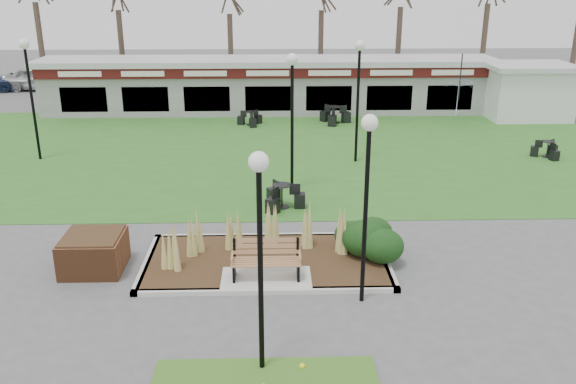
{
  "coord_description": "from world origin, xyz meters",
  "views": [
    {
      "loc": [
        0.16,
        -13.22,
        7.14
      ],
      "look_at": [
        0.59,
        2.0,
        1.69
      ],
      "focal_mm": 38.0,
      "sensor_mm": 36.0,
      "label": 1
    }
  ],
  "objects_px": {
    "lamp_post_far_right": "(359,75)",
    "car_silver": "(39,78)",
    "park_bench": "(266,259)",
    "bistro_set_b": "(334,118)",
    "bistro_set_c": "(251,120)",
    "lamp_post_near_right": "(260,217)",
    "patio_umbrella": "(458,97)",
    "lamp_post_near_left": "(368,169)",
    "lamp_post_mid_right": "(292,93)",
    "brick_planter": "(94,252)",
    "food_pavilion": "(268,85)",
    "bistro_set_d": "(547,152)",
    "car_black": "(142,78)",
    "lamp_post_mid_left": "(28,73)",
    "bistro_set_a": "(282,200)",
    "service_hut": "(527,91)"
  },
  "relations": [
    {
      "from": "food_pavilion",
      "to": "lamp_post_far_right",
      "type": "xyz_separation_m",
      "value": [
        3.55,
        -9.65,
        2.02
      ]
    },
    {
      "from": "lamp_post_far_right",
      "to": "car_black",
      "type": "height_order",
      "value": "lamp_post_far_right"
    },
    {
      "from": "food_pavilion",
      "to": "bistro_set_a",
      "type": "relative_size",
      "value": 16.71
    },
    {
      "from": "lamp_post_far_right",
      "to": "car_silver",
      "type": "height_order",
      "value": "lamp_post_far_right"
    },
    {
      "from": "lamp_post_mid_right",
      "to": "brick_planter",
      "type": "bearing_deg",
      "value": -131.71
    },
    {
      "from": "food_pavilion",
      "to": "car_black",
      "type": "height_order",
      "value": "food_pavilion"
    },
    {
      "from": "lamp_post_near_right",
      "to": "lamp_post_mid_left",
      "type": "bearing_deg",
      "value": 122.78
    },
    {
      "from": "lamp_post_mid_left",
      "to": "bistro_set_a",
      "type": "relative_size",
      "value": 3.28
    },
    {
      "from": "bistro_set_b",
      "to": "lamp_post_far_right",
      "type": "bearing_deg",
      "value": -88.38
    },
    {
      "from": "food_pavilion",
      "to": "lamp_post_mid_right",
      "type": "relative_size",
      "value": 5.2
    },
    {
      "from": "food_pavilion",
      "to": "lamp_post_mid_right",
      "type": "bearing_deg",
      "value": -86.23
    },
    {
      "from": "food_pavilion",
      "to": "lamp_post_mid_left",
      "type": "bearing_deg",
      "value": -136.1
    },
    {
      "from": "lamp_post_mid_left",
      "to": "car_silver",
      "type": "xyz_separation_m",
      "value": [
        -5.6,
        16.01,
        -2.75
      ]
    },
    {
      "from": "bistro_set_b",
      "to": "patio_umbrella",
      "type": "height_order",
      "value": "patio_umbrella"
    },
    {
      "from": "lamp_post_near_left",
      "to": "bistro_set_d",
      "type": "relative_size",
      "value": 3.54
    },
    {
      "from": "lamp_post_near_left",
      "to": "lamp_post_near_right",
      "type": "height_order",
      "value": "lamp_post_near_left"
    },
    {
      "from": "lamp_post_near_right",
      "to": "patio_umbrella",
      "type": "height_order",
      "value": "lamp_post_near_right"
    },
    {
      "from": "lamp_post_near_left",
      "to": "lamp_post_mid_left",
      "type": "xyz_separation_m",
      "value": [
        -11.53,
        11.79,
        0.31
      ]
    },
    {
      "from": "car_silver",
      "to": "car_black",
      "type": "distance_m",
      "value": 6.67
    },
    {
      "from": "brick_planter",
      "to": "patio_umbrella",
      "type": "bearing_deg",
      "value": 46.95
    },
    {
      "from": "patio_umbrella",
      "to": "park_bench",
      "type": "bearing_deg",
      "value": -120.93
    },
    {
      "from": "park_bench",
      "to": "lamp_post_mid_left",
      "type": "bearing_deg",
      "value": 130.93
    },
    {
      "from": "lamp_post_mid_left",
      "to": "lamp_post_mid_right",
      "type": "distance_m",
      "value": 10.97
    },
    {
      "from": "brick_planter",
      "to": "car_silver",
      "type": "xyz_separation_m",
      "value": [
        -10.51,
        26.0,
        0.29
      ]
    },
    {
      "from": "bistro_set_d",
      "to": "car_silver",
      "type": "bearing_deg",
      "value": 148.34
    },
    {
      "from": "lamp_post_mid_right",
      "to": "patio_umbrella",
      "type": "height_order",
      "value": "lamp_post_mid_right"
    },
    {
      "from": "lamp_post_near_right",
      "to": "patio_umbrella",
      "type": "bearing_deg",
      "value": 64.02
    },
    {
      "from": "food_pavilion",
      "to": "bistro_set_d",
      "type": "height_order",
      "value": "food_pavilion"
    },
    {
      "from": "brick_planter",
      "to": "lamp_post_near_right",
      "type": "bearing_deg",
      "value": -45.27
    },
    {
      "from": "car_black",
      "to": "lamp_post_far_right",
      "type": "bearing_deg",
      "value": -150.2
    },
    {
      "from": "bistro_set_c",
      "to": "car_black",
      "type": "xyz_separation_m",
      "value": [
        -7.37,
        10.27,
        0.51
      ]
    },
    {
      "from": "bistro_set_d",
      "to": "car_silver",
      "type": "distance_m",
      "value": 31.08
    },
    {
      "from": "service_hut",
      "to": "lamp_post_near_left",
      "type": "xyz_separation_m",
      "value": [
        -11.28,
        -18.8,
        1.76
      ]
    },
    {
      "from": "bistro_set_a",
      "to": "car_silver",
      "type": "xyz_separation_m",
      "value": [
        -15.39,
        21.79,
        0.49
      ]
    },
    {
      "from": "brick_planter",
      "to": "lamp_post_mid_right",
      "type": "distance_m",
      "value": 8.45
    },
    {
      "from": "lamp_post_mid_right",
      "to": "bistro_set_a",
      "type": "distance_m",
      "value": 3.61
    },
    {
      "from": "food_pavilion",
      "to": "lamp_post_mid_left",
      "type": "distance_m",
      "value": 13.09
    },
    {
      "from": "brick_planter",
      "to": "bistro_set_c",
      "type": "distance_m",
      "value": 16.12
    },
    {
      "from": "lamp_post_near_left",
      "to": "car_black",
      "type": "xyz_separation_m",
      "value": [
        -10.46,
        27.8,
        -2.45
      ]
    },
    {
      "from": "brick_planter",
      "to": "bistro_set_b",
      "type": "height_order",
      "value": "brick_planter"
    },
    {
      "from": "brick_planter",
      "to": "service_hut",
      "type": "relative_size",
      "value": 0.34
    },
    {
      "from": "bistro_set_b",
      "to": "bistro_set_c",
      "type": "bearing_deg",
      "value": -176.36
    },
    {
      "from": "bistro_set_b",
      "to": "bistro_set_c",
      "type": "xyz_separation_m",
      "value": [
        -4.24,
        -0.27,
        -0.06
      ]
    },
    {
      "from": "lamp_post_far_right",
      "to": "patio_umbrella",
      "type": "distance_m",
      "value": 7.84
    },
    {
      "from": "park_bench",
      "to": "lamp_post_near_left",
      "type": "bearing_deg",
      "value": -25.32
    },
    {
      "from": "park_bench",
      "to": "bistro_set_b",
      "type": "height_order",
      "value": "park_bench"
    },
    {
      "from": "car_black",
      "to": "food_pavilion",
      "type": "bearing_deg",
      "value": -135.94
    },
    {
      "from": "brick_planter",
      "to": "bistro_set_c",
      "type": "bearing_deg",
      "value": 77.37
    },
    {
      "from": "lamp_post_near_left",
      "to": "bistro_set_d",
      "type": "bearing_deg",
      "value": 50.94
    },
    {
      "from": "bistro_set_a",
      "to": "bistro_set_d",
      "type": "relative_size",
      "value": 1.18
    }
  ]
}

